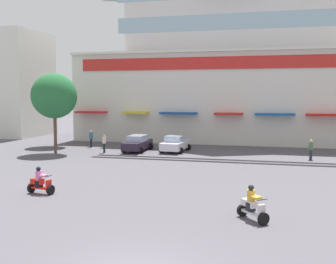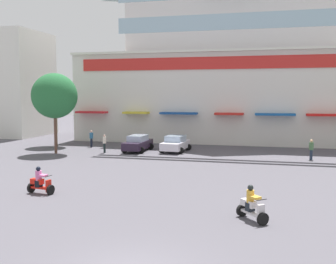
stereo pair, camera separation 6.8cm
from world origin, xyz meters
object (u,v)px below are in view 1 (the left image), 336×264
object	(u,v)px
parked_car_0	(138,143)
scooter_rider_5	(252,206)
plaza_tree_0	(54,96)
pedestrian_2	(311,148)
plaza_tree_2	(54,100)
scooter_rider_3	(40,183)
pedestrian_1	(91,138)
pedestrian_0	(104,142)
parked_car_1	(175,144)

from	to	relation	value
parked_car_0	scooter_rider_5	bearing A→B (deg)	-58.78
parked_car_0	plaza_tree_0	bearing A→B (deg)	-155.71
pedestrian_2	plaza_tree_0	bearing A→B (deg)	-175.50
plaza_tree_2	scooter_rider_3	size ratio (longest dim) A/B	4.33
pedestrian_1	pedestrian_2	size ratio (longest dim) A/B	1.01
plaza_tree_0	pedestrian_0	world-z (taller)	plaza_tree_0
scooter_rider_3	scooter_rider_5	size ratio (longest dim) A/B	0.98
plaza_tree_2	pedestrian_0	world-z (taller)	plaza_tree_2
parked_car_0	pedestrian_1	world-z (taller)	pedestrian_1
plaza_tree_2	scooter_rider_3	bearing A→B (deg)	-62.86
pedestrian_1	pedestrian_0	bearing A→B (deg)	-48.87
plaza_tree_2	parked_car_0	size ratio (longest dim) A/B	1.48
pedestrian_0	pedestrian_2	size ratio (longest dim) A/B	0.99
plaza_tree_0	plaza_tree_2	size ratio (longest dim) A/B	1.11
scooter_rider_3	scooter_rider_5	world-z (taller)	scooter_rider_5
scooter_rider_3	scooter_rider_5	xyz separation A→B (m)	(11.07, -1.89, 0.03)
pedestrian_0	pedestrian_2	bearing A→B (deg)	0.91
scooter_rider_5	pedestrian_1	size ratio (longest dim) A/B	0.90
parked_car_0	scooter_rider_5	xyz separation A→B (m)	(10.86, -17.92, -0.13)
plaza_tree_0	scooter_rider_5	size ratio (longest dim) A/B	4.71
pedestrian_0	pedestrian_2	distance (m)	17.62
scooter_rider_3	pedestrian_1	size ratio (longest dim) A/B	0.88
plaza_tree_2	plaza_tree_0	bearing A→B (deg)	-60.66
scooter_rider_3	pedestrian_1	xyz separation A→B (m)	(-5.11, 17.52, 0.36)
plaza_tree_2	parked_car_0	xyz separation A→B (m)	(9.10, -1.32, -3.86)
scooter_rider_5	pedestrian_2	distance (m)	17.12
pedestrian_1	plaza_tree_0	bearing A→B (deg)	-106.70
plaza_tree_0	pedestrian_1	bearing A→B (deg)	73.30
plaza_tree_0	plaza_tree_2	bearing A→B (deg)	119.34
pedestrian_1	pedestrian_2	bearing A→B (deg)	-7.84
pedestrian_1	pedestrian_2	world-z (taller)	pedestrian_1
parked_car_1	pedestrian_1	world-z (taller)	pedestrian_1
scooter_rider_3	pedestrian_2	bearing A→B (deg)	44.09
plaza_tree_2	pedestrian_0	xyz separation A→B (m)	(6.47, -2.91, -3.67)
parked_car_1	pedestrian_1	distance (m)	8.81
plaza_tree_2	pedestrian_1	world-z (taller)	plaza_tree_2
plaza_tree_0	parked_car_1	distance (m)	11.55
scooter_rider_5	pedestrian_1	xyz separation A→B (m)	(-16.17, 19.41, 0.34)
scooter_rider_5	plaza_tree_2	bearing A→B (deg)	136.05
plaza_tree_0	scooter_rider_5	distance (m)	23.44
parked_car_1	scooter_rider_5	world-z (taller)	scooter_rider_5
pedestrian_0	plaza_tree_2	bearing A→B (deg)	155.80
scooter_rider_3	pedestrian_1	bearing A→B (deg)	106.26
pedestrian_0	pedestrian_2	world-z (taller)	pedestrian_2
parked_car_0	pedestrian_1	xyz separation A→B (m)	(-5.31, 1.49, 0.21)
plaza_tree_2	scooter_rider_5	world-z (taller)	plaza_tree_2
pedestrian_1	parked_car_0	bearing A→B (deg)	-15.68
plaza_tree_0	pedestrian_1	xyz separation A→B (m)	(1.35, 4.50, -4.14)
parked_car_0	parked_car_1	xyz separation A→B (m)	(3.44, 0.51, 0.00)
parked_car_0	pedestrian_0	bearing A→B (deg)	-148.93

